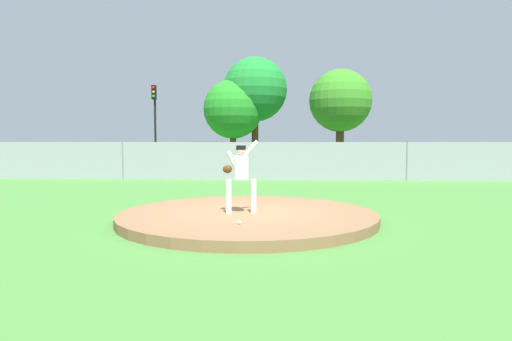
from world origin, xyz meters
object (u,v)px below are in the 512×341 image
object	(u,v)px
parked_car_slate	(447,158)
traffic_light_near	(155,112)
parked_car_champagne	(63,157)
parked_car_navy	(257,159)
baseball	(239,222)
parked_car_white	(124,158)
parked_car_charcoal	(311,158)
pitcher_youth	(241,172)
traffic_cone_orange	(181,168)
parked_car_teal	(208,158)

from	to	relation	value
parked_car_slate	traffic_light_near	world-z (taller)	traffic_light_near
parked_car_champagne	parked_car_navy	bearing A→B (deg)	-3.53
parked_car_slate	parked_car_champagne	world-z (taller)	parked_car_champagne
baseball	parked_car_champagne	xyz separation A→B (m)	(-11.48, 16.38, 0.55)
parked_car_champagne	traffic_light_near	bearing A→B (deg)	42.15
baseball	parked_car_white	size ratio (longest dim) A/B	0.02
baseball	parked_car_charcoal	bearing A→B (deg)	80.80
baseball	parked_car_champagne	distance (m)	20.01
parked_car_charcoal	parked_car_navy	world-z (taller)	parked_car_charcoal
parked_car_white	traffic_light_near	distance (m)	5.12
pitcher_youth	parked_car_white	xyz separation A→B (m)	(-7.72, 14.73, -0.31)
pitcher_youth	baseball	size ratio (longest dim) A/B	21.32
parked_car_champagne	parked_car_charcoal	size ratio (longest dim) A/B	1.06
traffic_cone_orange	parked_car_navy	bearing A→B (deg)	-1.65
pitcher_youth	traffic_light_near	world-z (taller)	traffic_light_near
parked_car_slate	parked_car_teal	world-z (taller)	parked_car_teal
parked_car_slate	traffic_light_near	distance (m)	17.87
pitcher_youth	parked_car_champagne	bearing A→B (deg)	127.00
baseball	parked_car_charcoal	world-z (taller)	parked_car_charcoal
parked_car_teal	traffic_light_near	world-z (taller)	traffic_light_near
parked_car_champagne	parked_car_teal	distance (m)	8.43
parked_car_slate	traffic_light_near	size ratio (longest dim) A/B	0.83
baseball	parked_car_navy	xyz separation A→B (m)	(-0.37, 15.69, 0.53)
traffic_light_near	parked_car_white	bearing A→B (deg)	-97.67
baseball	parked_car_white	xyz separation A→B (m)	(-7.80, 15.98, 0.55)
parked_car_charcoal	parked_car_slate	bearing A→B (deg)	7.00
pitcher_youth	parked_car_champagne	size ratio (longest dim) A/B	0.34
parked_car_charcoal	baseball	bearing A→B (deg)	-99.20
parked_car_white	parked_car_charcoal	xyz separation A→B (m)	(10.30, -0.51, 0.00)
pitcher_youth	parked_car_teal	distance (m)	14.87
pitcher_youth	parked_car_white	distance (m)	16.64
pitcher_youth	parked_car_slate	xyz separation A→B (m)	(10.07, 15.14, -0.32)
traffic_cone_orange	traffic_light_near	size ratio (longest dim) A/B	0.10
parked_car_navy	traffic_light_near	xyz separation A→B (m)	(-6.85, 4.54, 2.82)
parked_car_teal	parked_car_charcoal	distance (m)	5.59
pitcher_youth	parked_car_champagne	xyz separation A→B (m)	(-11.41, 15.14, -0.31)
parked_car_navy	traffic_cone_orange	xyz separation A→B (m)	(-4.20, 0.12, -0.51)
parked_car_charcoal	traffic_light_near	xyz separation A→B (m)	(-9.73, 4.77, 2.79)
parked_car_champagne	baseball	bearing A→B (deg)	-54.97
baseball	parked_car_slate	size ratio (longest dim) A/B	0.02
parked_car_champagne	parked_car_charcoal	bearing A→B (deg)	-3.75
pitcher_youth	baseball	bearing A→B (deg)	-86.57
parked_car_white	parked_car_slate	bearing A→B (deg)	1.31
baseball	parked_car_charcoal	distance (m)	15.67
parked_car_navy	traffic_cone_orange	size ratio (longest dim) A/B	7.56
baseball	traffic_cone_orange	distance (m)	16.46
pitcher_youth	traffic_cone_orange	bearing A→B (deg)	107.17
parked_car_champagne	parked_car_white	size ratio (longest dim) A/B	0.98
parked_car_charcoal	parked_car_white	bearing A→B (deg)	177.15
baseball	traffic_cone_orange	size ratio (longest dim) A/B	0.13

